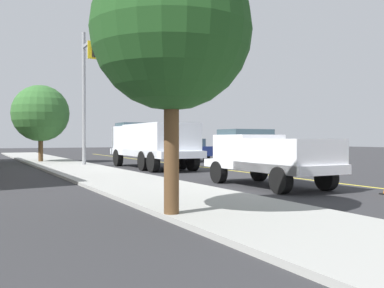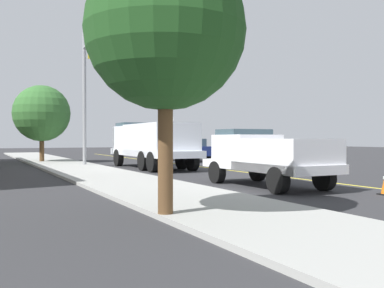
{
  "view_description": "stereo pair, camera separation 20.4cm",
  "coord_description": "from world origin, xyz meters",
  "px_view_note": "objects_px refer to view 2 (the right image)",
  "views": [
    {
      "loc": [
        -23.04,
        12.35,
        1.71
      ],
      "look_at": [
        -1.18,
        1.28,
        1.4
      ],
      "focal_mm": 40.92,
      "sensor_mm": 36.0,
      "label": 1
    },
    {
      "loc": [
        -23.13,
        12.17,
        1.71
      ],
      "look_at": [
        -1.18,
        1.28,
        1.4
      ],
      "focal_mm": 40.92,
      "sensor_mm": 36.0,
      "label": 2
    }
  ],
  "objects_px": {
    "utility_bucket_truck": "(152,140)",
    "traffic_signal_mast": "(94,67)",
    "service_pickup_truck": "(267,155)",
    "passing_minivan": "(187,148)",
    "traffic_cone_mid_front": "(153,158)"
  },
  "relations": [
    {
      "from": "service_pickup_truck",
      "to": "traffic_signal_mast",
      "type": "relative_size",
      "value": 0.69
    },
    {
      "from": "utility_bucket_truck",
      "to": "traffic_cone_mid_front",
      "type": "xyz_separation_m",
      "value": [
        4.26,
        -1.72,
        -1.25
      ]
    },
    {
      "from": "utility_bucket_truck",
      "to": "traffic_signal_mast",
      "type": "relative_size",
      "value": 1.01
    },
    {
      "from": "passing_minivan",
      "to": "utility_bucket_truck",
      "type": "bearing_deg",
      "value": 139.97
    },
    {
      "from": "traffic_cone_mid_front",
      "to": "traffic_signal_mast",
      "type": "height_order",
      "value": "traffic_signal_mast"
    },
    {
      "from": "utility_bucket_truck",
      "to": "passing_minivan",
      "type": "distance_m",
      "value": 8.1
    },
    {
      "from": "utility_bucket_truck",
      "to": "service_pickup_truck",
      "type": "xyz_separation_m",
      "value": [
        -10.96,
        -0.12,
        -0.48
      ]
    },
    {
      "from": "service_pickup_truck",
      "to": "passing_minivan",
      "type": "distance_m",
      "value": 17.88
    },
    {
      "from": "utility_bucket_truck",
      "to": "passing_minivan",
      "type": "xyz_separation_m",
      "value": [
        6.18,
        -5.19,
        -0.63
      ]
    },
    {
      "from": "utility_bucket_truck",
      "to": "traffic_cone_mid_front",
      "type": "distance_m",
      "value": 4.76
    },
    {
      "from": "utility_bucket_truck",
      "to": "traffic_signal_mast",
      "type": "bearing_deg",
      "value": 74.51
    },
    {
      "from": "utility_bucket_truck",
      "to": "service_pickup_truck",
      "type": "bearing_deg",
      "value": -179.38
    },
    {
      "from": "service_pickup_truck",
      "to": "traffic_cone_mid_front",
      "type": "xyz_separation_m",
      "value": [
        15.22,
        -1.6,
        -0.76
      ]
    },
    {
      "from": "traffic_signal_mast",
      "to": "passing_minivan",
      "type": "bearing_deg",
      "value": -57.35
    },
    {
      "from": "utility_bucket_truck",
      "to": "traffic_signal_mast",
      "type": "xyz_separation_m",
      "value": [
        0.86,
        3.11,
        4.13
      ]
    }
  ]
}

